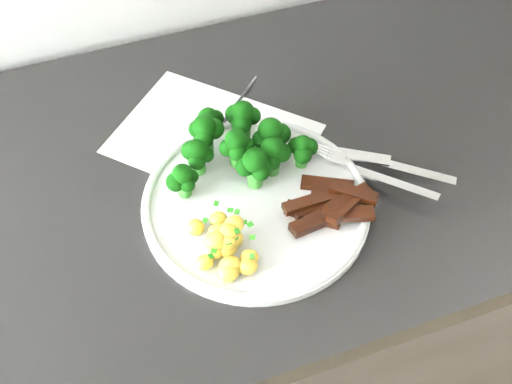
% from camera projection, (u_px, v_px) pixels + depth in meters
% --- Properties ---
extents(counter, '(2.51, 0.63, 0.94)m').
position_uv_depth(counter, '(280.00, 310.00, 1.28)').
color(counter, black).
rests_on(counter, ground).
extents(recipe_paper, '(0.33, 0.33, 0.00)m').
position_uv_depth(recipe_paper, '(214.00, 138.00, 0.93)').
color(recipe_paper, white).
rests_on(recipe_paper, counter).
extents(plate, '(0.30, 0.30, 0.02)m').
position_uv_depth(plate, '(256.00, 202.00, 0.85)').
color(plate, silver).
rests_on(plate, counter).
extents(broccoli, '(0.21, 0.15, 0.07)m').
position_uv_depth(broccoli, '(241.00, 144.00, 0.85)').
color(broccoli, '#286B1F').
rests_on(broccoli, plate).
extents(potatoes, '(0.08, 0.11, 0.04)m').
position_uv_depth(potatoes, '(226.00, 244.00, 0.78)').
color(potatoes, '#F9CF52').
rests_on(potatoes, plate).
extents(beef_strips, '(0.13, 0.10, 0.03)m').
position_uv_depth(beef_strips, '(331.00, 204.00, 0.83)').
color(beef_strips, black).
rests_on(beef_strips, plate).
extents(fork, '(0.14, 0.16, 0.02)m').
position_uv_depth(fork, '(372.00, 173.00, 0.86)').
color(fork, silver).
rests_on(fork, plate).
extents(knife, '(0.18, 0.14, 0.02)m').
position_uv_depth(knife, '(398.00, 168.00, 0.88)').
color(knife, silver).
rests_on(knife, plate).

